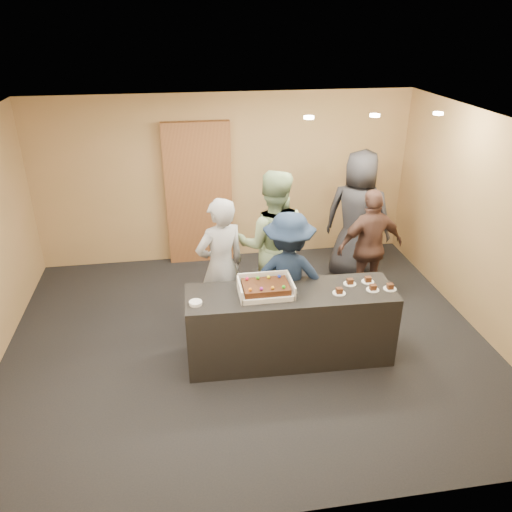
{
  "coord_description": "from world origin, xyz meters",
  "views": [
    {
      "loc": [
        -0.73,
        -5.21,
        3.77
      ],
      "look_at": [
        0.1,
        0.0,
        1.18
      ],
      "focal_mm": 35.0,
      "sensor_mm": 36.0,
      "label": 1
    }
  ],
  "objects_px": {
    "serving_counter": "(290,325)",
    "person_server_grey": "(221,267)",
    "plate_stack": "(196,303)",
    "cake_box": "(265,290)",
    "person_brown_extra": "(370,247)",
    "person_sage_man": "(272,244)",
    "storage_cabinet": "(199,194)",
    "person_navy_man": "(288,277)",
    "person_dark_suit": "(358,217)",
    "sheet_cake": "(266,287)"
  },
  "relations": [
    {
      "from": "storage_cabinet",
      "to": "person_sage_man",
      "type": "relative_size",
      "value": 1.14
    },
    {
      "from": "person_brown_extra",
      "to": "person_dark_suit",
      "type": "height_order",
      "value": "person_dark_suit"
    },
    {
      "from": "plate_stack",
      "to": "person_brown_extra",
      "type": "xyz_separation_m",
      "value": [
        2.48,
        1.26,
        -0.09
      ]
    },
    {
      "from": "person_sage_man",
      "to": "storage_cabinet",
      "type": "bearing_deg",
      "value": -54.33
    },
    {
      "from": "person_sage_man",
      "to": "serving_counter",
      "type": "bearing_deg",
      "value": 99.99
    },
    {
      "from": "person_server_grey",
      "to": "person_brown_extra",
      "type": "relative_size",
      "value": 1.09
    },
    {
      "from": "cake_box",
      "to": "person_brown_extra",
      "type": "bearing_deg",
      "value": 34.29
    },
    {
      "from": "storage_cabinet",
      "to": "person_brown_extra",
      "type": "height_order",
      "value": "storage_cabinet"
    },
    {
      "from": "serving_counter",
      "to": "person_brown_extra",
      "type": "bearing_deg",
      "value": 41.83
    },
    {
      "from": "serving_counter",
      "to": "person_sage_man",
      "type": "bearing_deg",
      "value": 92.36
    },
    {
      "from": "serving_counter",
      "to": "person_sage_man",
      "type": "xyz_separation_m",
      "value": [
        -0.01,
        1.08,
        0.56
      ]
    },
    {
      "from": "storage_cabinet",
      "to": "person_brown_extra",
      "type": "distance_m",
      "value": 2.83
    },
    {
      "from": "serving_counter",
      "to": "person_server_grey",
      "type": "height_order",
      "value": "person_server_grey"
    },
    {
      "from": "storage_cabinet",
      "to": "person_navy_man",
      "type": "xyz_separation_m",
      "value": [
        0.94,
        -2.38,
        -0.31
      ]
    },
    {
      "from": "storage_cabinet",
      "to": "person_sage_man",
      "type": "height_order",
      "value": "storage_cabinet"
    },
    {
      "from": "storage_cabinet",
      "to": "person_dark_suit",
      "type": "relative_size",
      "value": 1.14
    },
    {
      "from": "cake_box",
      "to": "person_brown_extra",
      "type": "relative_size",
      "value": 0.37
    },
    {
      "from": "person_dark_suit",
      "to": "cake_box",
      "type": "bearing_deg",
      "value": 77.41
    },
    {
      "from": "cake_box",
      "to": "storage_cabinet",
      "type": "bearing_deg",
      "value": 101.74
    },
    {
      "from": "serving_counter",
      "to": "person_server_grey",
      "type": "xyz_separation_m",
      "value": [
        -0.73,
        0.74,
        0.46
      ]
    },
    {
      "from": "storage_cabinet",
      "to": "person_server_grey",
      "type": "bearing_deg",
      "value": -85.96
    },
    {
      "from": "plate_stack",
      "to": "person_dark_suit",
      "type": "distance_m",
      "value": 3.18
    },
    {
      "from": "person_sage_man",
      "to": "person_brown_extra",
      "type": "distance_m",
      "value": 1.42
    },
    {
      "from": "person_server_grey",
      "to": "person_brown_extra",
      "type": "distance_m",
      "value": 2.17
    },
    {
      "from": "person_sage_man",
      "to": "person_navy_man",
      "type": "height_order",
      "value": "person_sage_man"
    },
    {
      "from": "cake_box",
      "to": "sheet_cake",
      "type": "relative_size",
      "value": 1.18
    },
    {
      "from": "serving_counter",
      "to": "plate_stack",
      "type": "xyz_separation_m",
      "value": [
        -1.08,
        -0.09,
        0.47
      ]
    },
    {
      "from": "person_sage_man",
      "to": "person_navy_man",
      "type": "xyz_separation_m",
      "value": [
        0.08,
        -0.63,
        -0.17
      ]
    },
    {
      "from": "cake_box",
      "to": "plate_stack",
      "type": "relative_size",
      "value": 4.23
    },
    {
      "from": "person_server_grey",
      "to": "storage_cabinet",
      "type": "bearing_deg",
      "value": -107.85
    },
    {
      "from": "serving_counter",
      "to": "person_server_grey",
      "type": "bearing_deg",
      "value": 136.21
    },
    {
      "from": "serving_counter",
      "to": "person_sage_man",
      "type": "distance_m",
      "value": 1.22
    },
    {
      "from": "cake_box",
      "to": "person_dark_suit",
      "type": "height_order",
      "value": "person_dark_suit"
    },
    {
      "from": "person_sage_man",
      "to": "person_server_grey",
      "type": "bearing_deg",
      "value": 34.67
    },
    {
      "from": "cake_box",
      "to": "person_server_grey",
      "type": "distance_m",
      "value": 0.84
    },
    {
      "from": "person_brown_extra",
      "to": "person_server_grey",
      "type": "bearing_deg",
      "value": 4.01
    },
    {
      "from": "person_dark_suit",
      "to": "sheet_cake",
      "type": "bearing_deg",
      "value": 77.76
    },
    {
      "from": "plate_stack",
      "to": "serving_counter",
      "type": "bearing_deg",
      "value": 4.88
    },
    {
      "from": "person_brown_extra",
      "to": "person_dark_suit",
      "type": "bearing_deg",
      "value": -101.15
    },
    {
      "from": "person_server_grey",
      "to": "person_navy_man",
      "type": "distance_m",
      "value": 0.85
    },
    {
      "from": "person_server_grey",
      "to": "serving_counter",
      "type": "bearing_deg",
      "value": 112.55
    },
    {
      "from": "serving_counter",
      "to": "person_brown_extra",
      "type": "xyz_separation_m",
      "value": [
        1.39,
        1.17,
        0.38
      ]
    },
    {
      "from": "cake_box",
      "to": "sheet_cake",
      "type": "bearing_deg",
      "value": -90.82
    },
    {
      "from": "serving_counter",
      "to": "plate_stack",
      "type": "relative_size",
      "value": 16.74
    },
    {
      "from": "serving_counter",
      "to": "person_dark_suit",
      "type": "distance_m",
      "value": 2.41
    },
    {
      "from": "plate_stack",
      "to": "person_server_grey",
      "type": "distance_m",
      "value": 0.91
    },
    {
      "from": "cake_box",
      "to": "person_navy_man",
      "type": "bearing_deg",
      "value": 49.92
    },
    {
      "from": "serving_counter",
      "to": "cake_box",
      "type": "relative_size",
      "value": 3.96
    },
    {
      "from": "serving_counter",
      "to": "person_brown_extra",
      "type": "distance_m",
      "value": 1.86
    },
    {
      "from": "sheet_cake",
      "to": "plate_stack",
      "type": "relative_size",
      "value": 3.6
    }
  ]
}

